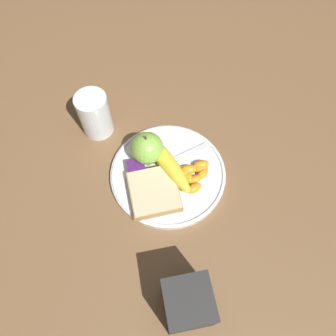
{
  "coord_description": "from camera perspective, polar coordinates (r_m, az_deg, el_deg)",
  "views": [
    {
      "loc": [
        0.31,
        -0.06,
        0.62
      ],
      "look_at": [
        0.0,
        0.0,
        0.03
      ],
      "focal_mm": 35.0,
      "sensor_mm": 36.0,
      "label": 1
    }
  ],
  "objects": [
    {
      "name": "ground_plane",
      "position": [
        0.7,
        -0.0,
        -1.25
      ],
      "size": [
        3.0,
        3.0,
        0.0
      ],
      "primitive_type": "plane",
      "color": "brown"
    },
    {
      "name": "plate",
      "position": [
        0.69,
        -0.0,
        -0.95
      ],
      "size": [
        0.24,
        0.24,
        0.01
      ],
      "color": "silver",
      "rests_on": "ground_plane"
    },
    {
      "name": "juice_glass",
      "position": [
        0.74,
        -12.61,
        8.92
      ],
      "size": [
        0.07,
        0.07,
        0.1
      ],
      "color": "silver",
      "rests_on": "ground_plane"
    },
    {
      "name": "apple",
      "position": [
        0.68,
        -3.68,
        3.46
      ],
      "size": [
        0.07,
        0.07,
        0.08
      ],
      "color": "#84BC47",
      "rests_on": "plate"
    },
    {
      "name": "banana",
      "position": [
        0.68,
        -0.68,
        1.15
      ],
      "size": [
        0.16,
        0.09,
        0.04
      ],
      "color": "yellow",
      "rests_on": "plate"
    },
    {
      "name": "bread_slice",
      "position": [
        0.66,
        -2.45,
        -4.15
      ],
      "size": [
        0.1,
        0.1,
        0.02
      ],
      "color": "#AB8751",
      "rests_on": "plate"
    },
    {
      "name": "fork",
      "position": [
        0.7,
        -0.24,
        0.78
      ],
      "size": [
        0.07,
        0.17,
        0.0
      ],
      "rotation": [
        0.0,
        0.0,
        11.3
      ],
      "color": "silver",
      "rests_on": "plate"
    },
    {
      "name": "jam_packet",
      "position": [
        0.68,
        -5.48,
        -0.47
      ],
      "size": [
        0.04,
        0.04,
        0.02
      ],
      "color": "white",
      "rests_on": "plate"
    },
    {
      "name": "orange_segment_0",
      "position": [
        0.68,
        3.62,
        -0.23
      ],
      "size": [
        0.02,
        0.04,
        0.02
      ],
      "color": "orange",
      "rests_on": "plate"
    },
    {
      "name": "orange_segment_1",
      "position": [
        0.68,
        2.08,
        -1.07
      ],
      "size": [
        0.02,
        0.03,
        0.02
      ],
      "color": "orange",
      "rests_on": "plate"
    },
    {
      "name": "orange_segment_2",
      "position": [
        0.67,
        3.63,
        -1.72
      ],
      "size": [
        0.03,
        0.02,
        0.02
      ],
      "color": "orange",
      "rests_on": "plate"
    },
    {
      "name": "orange_segment_3",
      "position": [
        0.67,
        1.57,
        -2.88
      ],
      "size": [
        0.03,
        0.03,
        0.02
      ],
      "color": "orange",
      "rests_on": "plate"
    },
    {
      "name": "orange_segment_4",
      "position": [
        0.68,
        1.48,
        0.05
      ],
      "size": [
        0.03,
        0.02,
        0.02
      ],
      "color": "orange",
      "rests_on": "plate"
    },
    {
      "name": "orange_segment_5",
      "position": [
        0.69,
        5.7,
        0.87
      ],
      "size": [
        0.02,
        0.03,
        0.02
      ],
      "color": "orange",
      "rests_on": "plate"
    },
    {
      "name": "orange_segment_6",
      "position": [
        0.68,
        6.08,
        -0.97
      ],
      "size": [
        0.03,
        0.03,
        0.02
      ],
      "color": "orange",
      "rests_on": "plate"
    },
    {
      "name": "orange_segment_7",
      "position": [
        0.66,
        4.59,
        -3.5
      ],
      "size": [
        0.03,
        0.04,
        0.02
      ],
      "color": "orange",
      "rests_on": "plate"
    },
    {
      "name": "orange_segment_8",
      "position": [
        0.67,
        4.73,
        -1.98
      ],
      "size": [
        0.02,
        0.03,
        0.01
      ],
      "color": "orange",
      "rests_on": "plate"
    },
    {
      "name": "orange_segment_9",
      "position": [
        0.69,
        5.84,
        -0.17
      ],
      "size": [
        0.02,
        0.03,
        0.02
      ],
      "color": "orange",
      "rests_on": "plate"
    },
    {
      "name": "condiment_caddy",
      "position": [
        0.58,
        3.46,
        -22.48
      ],
      "size": [
        0.08,
        0.08,
        0.1
      ],
      "color": "#2D2D2D",
      "rests_on": "ground_plane"
    }
  ]
}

